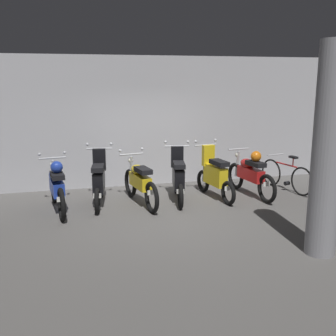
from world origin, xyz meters
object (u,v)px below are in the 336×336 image
at_px(motorbike_slot_0, 57,186).
at_px(motorbike_slot_4, 214,175).
at_px(motorbike_slot_2, 140,182).
at_px(motorbike_slot_5, 250,173).
at_px(bicycle, 286,176).
at_px(motorbike_slot_1, 99,181).
at_px(motorbike_slot_3, 178,177).
at_px(support_pillar, 328,152).

xyz_separation_m(motorbike_slot_0, motorbike_slot_4, (3.47, 0.10, -0.00)).
height_order(motorbike_slot_2, motorbike_slot_4, motorbike_slot_4).
bearing_deg(motorbike_slot_5, motorbike_slot_2, -179.70).
bearing_deg(motorbike_slot_0, bicycle, 2.65).
xyz_separation_m(motorbike_slot_1, motorbike_slot_2, (0.86, -0.18, -0.04)).
height_order(motorbike_slot_1, motorbike_slot_4, same).
bearing_deg(motorbike_slot_1, motorbike_slot_5, -2.77).
height_order(motorbike_slot_0, motorbike_slot_3, motorbike_slot_3).
relative_size(motorbike_slot_0, motorbike_slot_5, 1.00).
height_order(motorbike_slot_2, motorbike_slot_5, motorbike_slot_2).
distance_m(motorbike_slot_0, bicycle, 5.39).
bearing_deg(motorbike_slot_0, motorbike_slot_4, 1.63).
height_order(motorbike_slot_0, bicycle, motorbike_slot_0).
relative_size(motorbike_slot_4, motorbike_slot_5, 0.86).
bearing_deg(motorbike_slot_5, support_pillar, -96.13).
height_order(motorbike_slot_3, support_pillar, support_pillar).
distance_m(motorbike_slot_2, motorbike_slot_4, 1.73).
distance_m(motorbike_slot_2, support_pillar, 4.09).
bearing_deg(motorbike_slot_3, motorbike_slot_0, -177.63).
xyz_separation_m(motorbike_slot_2, motorbike_slot_4, (1.73, 0.06, 0.04)).
relative_size(motorbike_slot_0, bicycle, 1.15).
xyz_separation_m(motorbike_slot_5, support_pillar, (-0.35, -3.23, 1.09)).
relative_size(motorbike_slot_2, bicycle, 1.14).
height_order(motorbike_slot_5, support_pillar, support_pillar).
bearing_deg(motorbike_slot_5, motorbike_slot_0, -179.25).
distance_m(motorbike_slot_3, support_pillar, 3.72).
xyz_separation_m(motorbike_slot_2, motorbike_slot_3, (0.88, 0.06, 0.04)).
relative_size(motorbike_slot_5, support_pillar, 0.60).
bearing_deg(bicycle, motorbike_slot_5, -169.52).
height_order(motorbike_slot_4, support_pillar, support_pillar).
bearing_deg(motorbike_slot_3, motorbike_slot_4, -0.63).
xyz_separation_m(motorbike_slot_3, motorbike_slot_5, (1.73, -0.05, -0.00)).
height_order(motorbike_slot_1, motorbike_slot_3, same).
bearing_deg(bicycle, motorbike_slot_4, -175.51).
bearing_deg(motorbike_slot_5, motorbike_slot_4, 177.24).
relative_size(motorbike_slot_1, support_pillar, 0.52).
distance_m(motorbike_slot_1, support_pillar, 4.74).
bearing_deg(motorbike_slot_3, bicycle, 2.91).
bearing_deg(motorbike_slot_3, motorbike_slot_5, -1.71).
xyz_separation_m(motorbike_slot_4, support_pillar, (0.53, -3.27, 1.09)).
bearing_deg(motorbike_slot_2, motorbike_slot_5, 0.30).
distance_m(motorbike_slot_0, motorbike_slot_2, 1.73).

